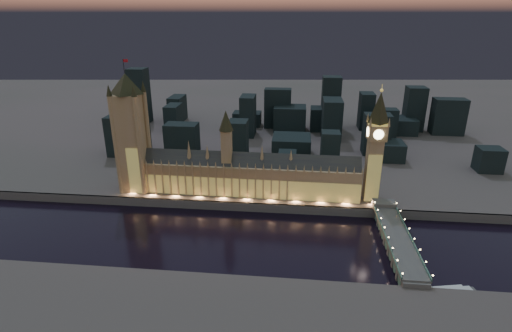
# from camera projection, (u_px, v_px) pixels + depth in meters

# --- Properties ---
(ground_plane) EXTENTS (2000.00, 2000.00, 0.00)m
(ground_plane) POSITION_uv_depth(u_px,v_px,m) (243.00, 235.00, 317.93)
(ground_plane) COLOR black
(ground_plane) RESTS_ON ground
(north_bank) EXTENTS (2000.00, 960.00, 8.00)m
(north_bank) POSITION_uv_depth(u_px,v_px,m) (278.00, 99.00, 799.03)
(north_bank) COLOR #434239
(north_bank) RESTS_ON ground
(embankment_wall) EXTENTS (2000.00, 2.50, 8.00)m
(embankment_wall) POSITION_uv_depth(u_px,v_px,m) (249.00, 207.00, 354.54)
(embankment_wall) COLOR #4C4949
(embankment_wall) RESTS_ON ground
(palace_of_westminster) EXTENTS (202.00, 23.54, 78.00)m
(palace_of_westminster) POSITION_uv_depth(u_px,v_px,m) (248.00, 175.00, 366.05)
(palace_of_westminster) COLOR #9D7E45
(palace_of_westminster) RESTS_ON north_bank
(victoria_tower) EXTENTS (31.68, 31.68, 120.70)m
(victoria_tower) POSITION_uv_depth(u_px,v_px,m) (131.00, 128.00, 361.69)
(victoria_tower) COLOR #9D7E45
(victoria_tower) RESTS_ON north_bank
(elizabeth_tower) EXTENTS (18.00, 18.00, 103.02)m
(elizabeth_tower) POSITION_uv_depth(u_px,v_px,m) (376.00, 138.00, 341.38)
(elizabeth_tower) COLOR #9D7E45
(elizabeth_tower) RESTS_ON north_bank
(westminster_bridge) EXTENTS (19.05, 113.00, 15.90)m
(westminster_bridge) POSITION_uv_depth(u_px,v_px,m) (396.00, 239.00, 301.15)
(westminster_bridge) COLOR #4C4949
(westminster_bridge) RESTS_ON ground
(river_boat) EXTENTS (42.58, 18.09, 4.50)m
(river_boat) POSITION_uv_depth(u_px,v_px,m) (447.00, 292.00, 250.17)
(river_boat) COLOR #4C4949
(river_boat) RESTS_ON ground
(city_backdrop) EXTENTS (476.35, 215.63, 81.33)m
(city_backdrop) POSITION_uv_depth(u_px,v_px,m) (290.00, 120.00, 533.19)
(city_backdrop) COLOR black
(city_backdrop) RESTS_ON north_bank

